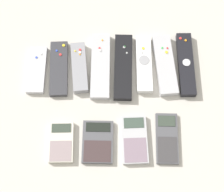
{
  "coord_description": "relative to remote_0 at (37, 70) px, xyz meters",
  "views": [
    {
      "loc": [
        -0.01,
        -0.36,
        1.03
      ],
      "look_at": [
        0.0,
        0.03,
        0.01
      ],
      "focal_mm": 60.0,
      "sensor_mm": 36.0,
      "label": 1
    }
  ],
  "objects": [
    {
      "name": "remote_1",
      "position": [
        0.07,
        0.0,
        0.0
      ],
      "size": [
        0.05,
        0.18,
        0.02
      ],
      "rotation": [
        0.0,
        0.0,
        -0.0
      ],
      "color": "#333338",
      "rests_on": "ground_plane"
    },
    {
      "name": "remote_5",
      "position": [
        0.32,
        0.01,
        0.0
      ],
      "size": [
        0.05,
        0.19,
        0.02
      ],
      "rotation": [
        0.0,
        0.0,
        -0.03
      ],
      "color": "white",
      "rests_on": "ground_plane"
    },
    {
      "name": "calculator_2",
      "position": [
        0.28,
        -0.23,
        -0.0
      ],
      "size": [
        0.07,
        0.14,
        0.02
      ],
      "rotation": [
        0.0,
        0.0,
        -0.0
      ],
      "color": "#B2B2B7",
      "rests_on": "ground_plane"
    },
    {
      "name": "remote_0",
      "position": [
        0.0,
        0.0,
        0.0
      ],
      "size": [
        0.06,
        0.15,
        0.02
      ],
      "rotation": [
        0.0,
        0.0,
        -0.05
      ],
      "color": "#B7B7BC",
      "rests_on": "ground_plane"
    },
    {
      "name": "calculator_3",
      "position": [
        0.37,
        -0.23,
        -0.0
      ],
      "size": [
        0.07,
        0.15,
        0.01
      ],
      "rotation": [
        0.0,
        0.0,
        -0.06
      ],
      "color": "#4C4C51",
      "rests_on": "ground_plane"
    },
    {
      "name": "calculator_1",
      "position": [
        0.18,
        -0.23,
        -0.0
      ],
      "size": [
        0.09,
        0.13,
        0.01
      ],
      "rotation": [
        0.0,
        0.0,
        -0.05
      ],
      "color": "#4C4C51",
      "rests_on": "ground_plane"
    },
    {
      "name": "remote_6",
      "position": [
        0.39,
        0.0,
        0.0
      ],
      "size": [
        0.06,
        0.2,
        0.02
      ],
      "rotation": [
        0.0,
        0.0,
        0.05
      ],
      "color": "#B7B7BC",
      "rests_on": "ground_plane"
    },
    {
      "name": "remote_2",
      "position": [
        0.13,
        0.0,
        0.0
      ],
      "size": [
        0.05,
        0.16,
        0.03
      ],
      "rotation": [
        0.0,
        0.0,
        0.06
      ],
      "color": "gray",
      "rests_on": "ground_plane"
    },
    {
      "name": "remote_4",
      "position": [
        0.26,
        -0.0,
        0.0
      ],
      "size": [
        0.07,
        0.22,
        0.02
      ],
      "rotation": [
        0.0,
        0.0,
        -0.06
      ],
      "color": "black",
      "rests_on": "ground_plane"
    },
    {
      "name": "calculator_0",
      "position": [
        0.08,
        -0.23,
        -0.0
      ],
      "size": [
        0.07,
        0.12,
        0.02
      ],
      "rotation": [
        0.0,
        0.0,
        -0.02
      ],
      "color": "beige",
      "rests_on": "ground_plane"
    },
    {
      "name": "remote_3",
      "position": [
        0.19,
        0.01,
        0.0
      ],
      "size": [
        0.07,
        0.22,
        0.02
      ],
      "rotation": [
        0.0,
        0.0,
        -0.04
      ],
      "color": "#B7B7BC",
      "rests_on": "ground_plane"
    },
    {
      "name": "remote_7",
      "position": [
        0.45,
        0.0,
        0.0
      ],
      "size": [
        0.05,
        0.21,
        0.02
      ],
      "rotation": [
        0.0,
        0.0,
        -0.03
      ],
      "color": "black",
      "rests_on": "ground_plane"
    },
    {
      "name": "ground_plane",
      "position": [
        0.22,
        -0.13,
        -0.01
      ],
      "size": [
        3.0,
        3.0,
        0.0
      ],
      "primitive_type": "plane",
      "color": "beige"
    }
  ]
}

